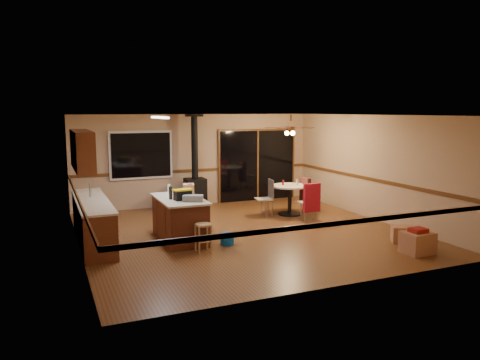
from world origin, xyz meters
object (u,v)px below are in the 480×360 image
kitchen_island (180,219)px  bar_stool (203,238)px  chair_left (268,194)px  box_under_window (166,202)px  box_corner_a (417,243)px  wood_stove (195,182)px  toolbox_grey (193,198)px  chair_right (306,191)px  blue_bucket (227,239)px  box_corner_b (402,234)px  dining_table (290,195)px  toolbox_black (183,195)px  chair_near (311,198)px

kitchen_island → bar_stool: (0.19, -0.99, -0.17)m
chair_left → bar_stool: bearing=-137.5°
box_under_window → box_corner_a: (3.44, -5.77, -0.00)m
box_corner_a → kitchen_island: bearing=145.7°
wood_stove → box_corner_a: (2.62, -5.72, -0.52)m
toolbox_grey → box_corner_a: size_ratio=0.73×
toolbox_grey → box_under_window: bearing=84.9°
chair_right → box_corner_a: bearing=-88.6°
blue_bucket → box_corner_b: bearing=-20.3°
wood_stove → dining_table: bearing=-42.2°
kitchen_island → box_under_window: (0.48, 3.10, -0.24)m
chair_right → box_corner_a: size_ratio=1.29×
bar_stool → toolbox_grey: bearing=93.1°
box_under_window → kitchen_island: bearing=-98.7°
blue_bucket → chair_right: bearing=33.4°
toolbox_grey → toolbox_black: (-0.15, 0.22, 0.03)m
chair_right → box_corner_b: size_ratio=1.67×
toolbox_grey → chair_right: size_ratio=0.57×
toolbox_black → toolbox_grey: bearing=-56.5°
box_corner_b → wood_stove: bearing=120.0°
chair_left → box_under_window: 2.88m
box_corner_b → chair_right: bearing=96.5°
blue_bucket → dining_table: (2.51, 1.94, 0.42)m
blue_bucket → chair_near: bearing=22.0°
dining_table → chair_near: bearing=-83.2°
kitchen_island → bar_stool: kitchen_island is taller
bar_stool → box_under_window: bar_stool is taller
wood_stove → blue_bucket: (-0.51, -3.76, -0.61)m
chair_right → toolbox_grey: bearing=-154.6°
box_corner_b → bar_stool: bearing=166.4°
toolbox_grey → box_corner_a: 4.43m
wood_stove → chair_near: size_ratio=3.60×
kitchen_island → chair_near: (3.41, 0.35, 0.14)m
bar_stool → chair_right: (3.63, 2.28, 0.32)m
wood_stove → box_corner_b: (2.89, -5.01, -0.56)m
box_corner_a → box_under_window: bearing=120.8°
chair_near → box_corner_a: 3.09m
toolbox_black → chair_near: toolbox_black is taller
chair_right → box_corner_a: (0.10, -3.96, -0.39)m
bar_stool → toolbox_black: bearing=103.1°
toolbox_black → box_under_window: (0.47, 3.33, -0.78)m
toolbox_grey → chair_near: size_ratio=0.57×
toolbox_grey → blue_bucket: bearing=-22.2°
toolbox_black → dining_table: bearing=23.9°
box_corner_a → box_corner_b: bearing=69.2°
toolbox_grey → box_corner_a: (3.76, -2.22, -0.75)m
blue_bucket → kitchen_island: bearing=138.2°
chair_left → chair_near: (0.70, -0.97, 0.01)m
toolbox_black → chair_left: (2.70, 1.54, -0.41)m
chair_right → blue_bucket: bearing=-146.6°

